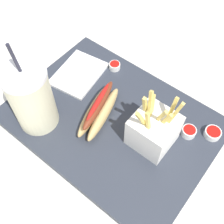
{
  "coord_description": "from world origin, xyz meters",
  "views": [
    {
      "loc": [
        -0.23,
        0.29,
        0.6
      ],
      "look_at": [
        0.0,
        0.0,
        0.05
      ],
      "focal_mm": 45.65,
      "sensor_mm": 36.0,
      "label": 1
    }
  ],
  "objects_px": {
    "soda_cup": "(32,99)",
    "fries_basket": "(153,130)",
    "hot_dog_1": "(99,110)",
    "ketchup_cup_1": "(213,133)",
    "napkin_stack": "(79,74)",
    "ketchup_cup_2": "(189,132)",
    "ketchup_cup_3": "(115,66)"
  },
  "relations": [
    {
      "from": "fries_basket",
      "to": "ketchup_cup_1",
      "type": "distance_m",
      "value": 0.15
    },
    {
      "from": "hot_dog_1",
      "to": "ketchup_cup_1",
      "type": "distance_m",
      "value": 0.27
    },
    {
      "from": "ketchup_cup_2",
      "to": "napkin_stack",
      "type": "bearing_deg",
      "value": 4.24
    },
    {
      "from": "hot_dog_1",
      "to": "ketchup_cup_1",
      "type": "xyz_separation_m",
      "value": [
        -0.24,
        -0.12,
        -0.02
      ]
    },
    {
      "from": "ketchup_cup_1",
      "to": "soda_cup",
      "type": "bearing_deg",
      "value": 32.63
    },
    {
      "from": "soda_cup",
      "to": "ketchup_cup_3",
      "type": "height_order",
      "value": "soda_cup"
    },
    {
      "from": "soda_cup",
      "to": "fries_basket",
      "type": "relative_size",
      "value": 1.56
    },
    {
      "from": "hot_dog_1",
      "to": "napkin_stack",
      "type": "relative_size",
      "value": 1.21
    },
    {
      "from": "fries_basket",
      "to": "napkin_stack",
      "type": "xyz_separation_m",
      "value": [
        0.26,
        -0.04,
        -0.04
      ]
    },
    {
      "from": "ketchup_cup_1",
      "to": "napkin_stack",
      "type": "distance_m",
      "value": 0.37
    },
    {
      "from": "ketchup_cup_2",
      "to": "ketchup_cup_3",
      "type": "xyz_separation_m",
      "value": [
        0.26,
        -0.05,
        -0.0
      ]
    },
    {
      "from": "soda_cup",
      "to": "fries_basket",
      "type": "bearing_deg",
      "value": -153.29
    },
    {
      "from": "ketchup_cup_3",
      "to": "napkin_stack",
      "type": "xyz_separation_m",
      "value": [
        0.06,
        0.08,
        -0.01
      ]
    },
    {
      "from": "fries_basket",
      "to": "hot_dog_1",
      "type": "distance_m",
      "value": 0.14
    },
    {
      "from": "soda_cup",
      "to": "napkin_stack",
      "type": "relative_size",
      "value": 1.71
    },
    {
      "from": "fries_basket",
      "to": "napkin_stack",
      "type": "distance_m",
      "value": 0.27
    },
    {
      "from": "ketchup_cup_3",
      "to": "ketchup_cup_1",
      "type": "bearing_deg",
      "value": 175.78
    },
    {
      "from": "fries_basket",
      "to": "ketchup_cup_1",
      "type": "relative_size",
      "value": 4.03
    },
    {
      "from": "soda_cup",
      "to": "ketchup_cup_2",
      "type": "bearing_deg",
      "value": -147.84
    },
    {
      "from": "soda_cup",
      "to": "ketchup_cup_3",
      "type": "bearing_deg",
      "value": -98.89
    },
    {
      "from": "ketchup_cup_2",
      "to": "soda_cup",
      "type": "bearing_deg",
      "value": 32.16
    },
    {
      "from": "fries_basket",
      "to": "hot_dog_1",
      "type": "bearing_deg",
      "value": 10.32
    },
    {
      "from": "fries_basket",
      "to": "ketchup_cup_3",
      "type": "height_order",
      "value": "fries_basket"
    },
    {
      "from": "napkin_stack",
      "to": "ketchup_cup_1",
      "type": "bearing_deg",
      "value": -171.33
    },
    {
      "from": "napkin_stack",
      "to": "ketchup_cup_2",
      "type": "bearing_deg",
      "value": -175.76
    },
    {
      "from": "fries_basket",
      "to": "hot_dog_1",
      "type": "xyz_separation_m",
      "value": [
        0.14,
        0.02,
        -0.02
      ]
    },
    {
      "from": "fries_basket",
      "to": "hot_dog_1",
      "type": "height_order",
      "value": "fries_basket"
    },
    {
      "from": "ketchup_cup_3",
      "to": "napkin_stack",
      "type": "height_order",
      "value": "ketchup_cup_3"
    },
    {
      "from": "ketchup_cup_2",
      "to": "ketchup_cup_3",
      "type": "height_order",
      "value": "ketchup_cup_2"
    },
    {
      "from": "soda_cup",
      "to": "napkin_stack",
      "type": "height_order",
      "value": "soda_cup"
    },
    {
      "from": "napkin_stack",
      "to": "fries_basket",
      "type": "bearing_deg",
      "value": 170.77
    },
    {
      "from": "hot_dog_1",
      "to": "ketchup_cup_3",
      "type": "height_order",
      "value": "hot_dog_1"
    }
  ]
}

